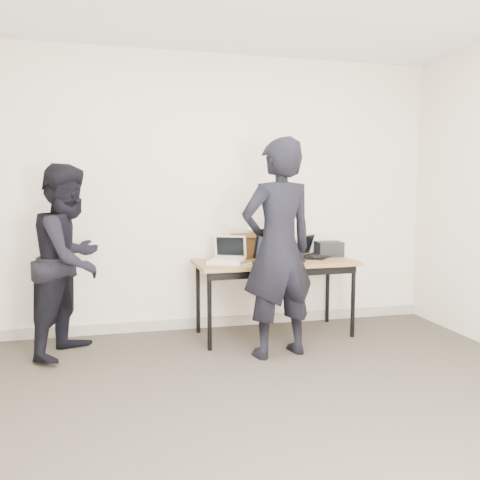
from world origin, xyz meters
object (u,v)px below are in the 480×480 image
object	(u,v)px
desk	(275,267)
equipment_box	(329,249)
laptop_beige	(227,258)
laptop_right	(312,252)
person_typist	(278,249)
person_observer	(70,260)
leather_satchel	(251,245)
laptop_center	(277,255)

from	to	relation	value
desk	equipment_box	distance (m)	0.67
laptop_beige	laptop_right	bearing A→B (deg)	37.73
person_typist	person_observer	bearing A→B (deg)	-27.83
leather_satchel	person_typist	distance (m)	0.76
desk	leather_satchel	world-z (taller)	leather_satchel
person_typist	laptop_right	bearing A→B (deg)	-142.75
laptop_right	equipment_box	bearing A→B (deg)	-25.54
desk	laptop_beige	size ratio (longest dim) A/B	3.80
laptop_beige	person_observer	size ratio (longest dim) A/B	0.25
laptop_center	person_typist	world-z (taller)	person_typist
desk	person_typist	bearing A→B (deg)	-107.63
laptop_center	person_typist	bearing A→B (deg)	-125.78
laptop_beige	person_typist	bearing A→B (deg)	-30.71
leather_satchel	person_observer	distance (m)	1.67
desk	person_typist	distance (m)	0.60
laptop_right	person_typist	bearing A→B (deg)	-168.12
laptop_center	equipment_box	size ratio (longest dim) A/B	1.77
laptop_center	person_observer	world-z (taller)	person_observer
laptop_center	person_typist	distance (m)	0.54
desk	equipment_box	size ratio (longest dim) A/B	6.05
person_observer	desk	bearing A→B (deg)	-63.17
laptop_right	person_typist	xyz separation A→B (m)	(-0.57, -0.68, 0.13)
desk	laptop_beige	world-z (taller)	laptop_beige
leather_satchel	person_typist	xyz separation A→B (m)	(0.04, -0.76, 0.06)
person_typist	person_observer	xyz separation A→B (m)	(-1.68, 0.45, -0.10)
leather_satchel	equipment_box	world-z (taller)	leather_satchel
laptop_right	leather_satchel	distance (m)	0.62
laptop_center	person_observer	distance (m)	1.84
person_observer	equipment_box	bearing A→B (deg)	-59.35
laptop_right	person_typist	distance (m)	0.90
laptop_center	equipment_box	xyz separation A→B (m)	(0.62, 0.22, 0.01)
leather_satchel	person_typist	size ratio (longest dim) A/B	0.21
laptop_right	equipment_box	xyz separation A→B (m)	(0.20, 0.04, 0.02)
person_typist	desk	bearing A→B (deg)	-117.66
laptop_right	person_observer	bearing A→B (deg)	147.66
laptop_beige	laptop_center	size ratio (longest dim) A/B	0.90
equipment_box	person_typist	size ratio (longest dim) A/B	0.14
equipment_box	person_observer	size ratio (longest dim) A/B	0.16
desk	person_typist	xyz separation A→B (m)	(-0.14, -0.53, 0.24)
leather_satchel	equipment_box	bearing A→B (deg)	-9.70
laptop_right	equipment_box	world-z (taller)	laptop_right
laptop_right	desk	bearing A→B (deg)	160.86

